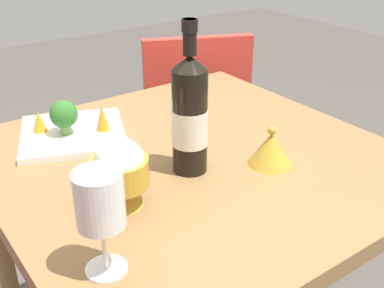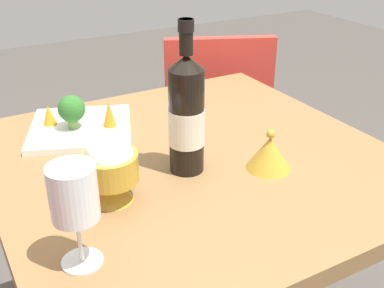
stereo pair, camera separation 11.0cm
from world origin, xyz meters
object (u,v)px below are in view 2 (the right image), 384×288
wine_bottle (186,115)px  carrot_garnish_right (49,115)px  rice_bowl (110,167)px  rice_bowl_lid (269,153)px  chair_near_window (216,113)px  wine_glass (74,196)px  broccoli_floret (72,110)px  serving_plate (81,128)px  carrot_garnish_left (109,114)px

wine_bottle → carrot_garnish_right: wine_bottle is taller
rice_bowl → rice_bowl_lid: rice_bowl is taller
chair_near_window → wine_glass: bearing=-108.9°
wine_bottle → carrot_garnish_right: 0.42m
wine_glass → broccoli_floret: bearing=-105.7°
wine_bottle → wine_glass: (0.30, 0.18, -0.00)m
wine_bottle → broccoli_floret: 0.34m
chair_near_window → wine_bottle: wine_bottle is taller
rice_bowl → serving_plate: size_ratio=0.44×
chair_near_window → rice_bowl: 1.03m
serving_plate → wine_bottle: bearing=115.0°
wine_bottle → rice_bowl: size_ratio=2.31×
wine_bottle → rice_bowl_lid: 0.20m
wine_bottle → carrot_garnish_left: 0.29m
serving_plate → carrot_garnish_right: size_ratio=6.20×
rice_bowl_lid → carrot_garnish_left: rice_bowl_lid is taller
chair_near_window → rice_bowl_lid: size_ratio=8.50×
rice_bowl → chair_near_window: bearing=-134.1°
wine_bottle → rice_bowl: bearing=10.5°
wine_glass → serving_plate: (-0.15, -0.49, -0.12)m
wine_glass → broccoli_floret: 0.51m
carrot_garnish_right → wine_bottle: bearing=120.7°
rice_bowl → carrot_garnish_left: rice_bowl is taller
rice_bowl_lid → carrot_garnish_left: 0.42m
wine_bottle → rice_bowl_lid: wine_bottle is taller
broccoli_floret → chair_near_window: bearing=-150.3°
wine_bottle → carrot_garnish_left: bearing=-73.7°
wine_glass → carrot_garnish_left: (-0.22, -0.45, -0.08)m
broccoli_floret → carrot_garnish_right: 0.07m
carrot_garnish_right → rice_bowl_lid: bearing=130.2°
wine_bottle → broccoli_floret: size_ratio=3.82×
chair_near_window → wine_glass: size_ratio=4.75×
chair_near_window → broccoli_floret: (0.66, 0.38, 0.29)m
broccoli_floret → rice_bowl: bearing=85.7°
chair_near_window → rice_bowl_lid: 0.87m
rice_bowl_lid → serving_plate: (0.30, -0.39, -0.03)m
wine_bottle → rice_bowl_lid: (-0.16, 0.08, -0.09)m
serving_plate → broccoli_floret: 0.06m
rice_bowl_lid → broccoli_floret: 0.50m
rice_bowl → rice_bowl_lid: (-0.35, 0.05, -0.04)m
chair_near_window → rice_bowl_lid: chair_near_window is taller
wine_glass → carrot_garnish_right: 0.55m
rice_bowl_lid → broccoli_floret: (0.32, -0.38, 0.03)m
chair_near_window → serving_plate: size_ratio=2.62×
serving_plate → carrot_garnish_left: carrot_garnish_left is taller
rice_bowl_lid → broccoli_floret: size_ratio=1.17×
carrot_garnish_right → rice_bowl: bearing=93.1°
serving_plate → wine_glass: bearing=72.5°
chair_near_window → carrot_garnish_left: bearing=-120.7°
rice_bowl_lid → carrot_garnish_left: bearing=-55.9°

